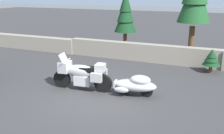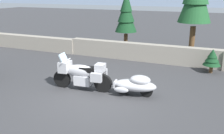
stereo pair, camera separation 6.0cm
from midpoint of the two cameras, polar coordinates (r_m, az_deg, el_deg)
ground_plane at (r=8.89m, az=-3.27°, el=-6.63°), size 80.00×80.00×0.00m
stone_guard_wall at (r=13.20m, az=8.81°, el=3.09°), size 24.00×0.60×0.92m
touring_motorcycle at (r=9.34m, az=-6.70°, el=-1.47°), size 2.31×0.88×1.33m
car_shaped_trailer at (r=8.82m, az=5.47°, el=-3.98°), size 2.23×0.87×0.76m
pine_tree_far_right at (r=15.30m, az=3.34°, el=12.03°), size 1.31×1.31×3.63m
pine_sapling_near at (r=12.06m, az=21.90°, el=1.87°), size 0.78×0.78×1.08m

